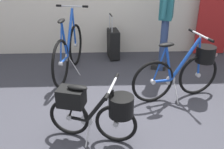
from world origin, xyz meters
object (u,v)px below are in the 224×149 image
(display_bike_left, at_px, (69,51))
(rolling_suitcase, at_px, (113,44))
(display_bike_right, at_px, (185,69))
(floor_banner_stand, at_px, (214,16))
(folding_bike_foreground, at_px, (96,109))
(visitor_near_wall, at_px, (167,7))

(display_bike_left, height_order, rolling_suitcase, display_bike_left)
(display_bike_left, xyz_separation_m, display_bike_right, (1.66, -0.80, 0.02))
(display_bike_right, height_order, rolling_suitcase, display_bike_right)
(display_bike_left, relative_size, display_bike_right, 1.21)
(floor_banner_stand, xyz_separation_m, rolling_suitcase, (-1.86, -0.13, -0.47))
(floor_banner_stand, height_order, folding_bike_foreground, floor_banner_stand)
(visitor_near_wall, bearing_deg, display_bike_left, -173.92)
(floor_banner_stand, height_order, display_bike_left, floor_banner_stand)
(display_bike_left, height_order, display_bike_right, display_bike_left)
(floor_banner_stand, distance_m, display_bike_right, 1.87)
(floor_banner_stand, distance_m, rolling_suitcase, 1.93)
(folding_bike_foreground, xyz_separation_m, display_bike_left, (-0.46, 1.67, 0.01))
(display_bike_right, bearing_deg, floor_banner_stand, 58.84)
(rolling_suitcase, bearing_deg, visitor_near_wall, -30.30)
(display_bike_left, bearing_deg, floor_banner_stand, 16.52)
(rolling_suitcase, bearing_deg, display_bike_right, -57.77)
(folding_bike_foreground, xyz_separation_m, display_bike_right, (1.20, 0.87, 0.04))
(floor_banner_stand, height_order, rolling_suitcase, floor_banner_stand)
(floor_banner_stand, bearing_deg, display_bike_left, -163.48)
(visitor_near_wall, xyz_separation_m, rolling_suitcase, (-0.82, 0.48, -0.76))
(rolling_suitcase, bearing_deg, folding_bike_foreground, -97.00)
(rolling_suitcase, bearing_deg, floor_banner_stand, 3.94)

